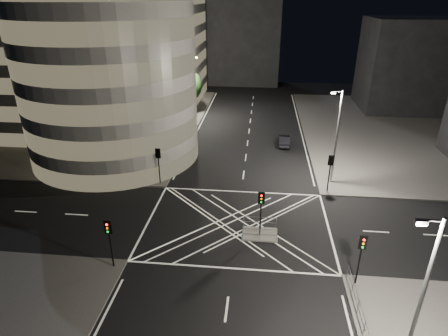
# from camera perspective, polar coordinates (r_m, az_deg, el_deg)

# --- Properties ---
(ground) EXTENTS (120.00, 120.00, 0.00)m
(ground) POSITION_cam_1_polar(r_m,az_deg,el_deg) (33.74, 2.06, -8.50)
(ground) COLOR black
(ground) RESTS_ON ground
(sidewalk_far_left) EXTENTS (42.00, 42.00, 0.15)m
(sidewalk_far_left) POSITION_cam_1_polar(r_m,az_deg,el_deg) (65.73, -22.42, 6.72)
(sidewalk_far_left) COLOR #53504E
(sidewalk_far_left) RESTS_ON ground
(sidewalk_far_right) EXTENTS (42.00, 42.00, 0.15)m
(sidewalk_far_right) POSITION_cam_1_polar(r_m,az_deg,el_deg) (64.23, 30.82, 4.63)
(sidewalk_far_right) COLOR #53504E
(sidewalk_far_right) RESTS_ON ground
(central_island) EXTENTS (3.00, 2.00, 0.15)m
(central_island) POSITION_cam_1_polar(r_m,az_deg,el_deg) (32.42, 5.45, -10.01)
(central_island) COLOR slate
(central_island) RESTS_ON ground
(office_tower_curved) EXTENTS (30.00, 29.00, 27.20)m
(office_tower_curved) POSITION_cam_1_polar(r_m,az_deg,el_deg) (52.25, -20.52, 16.97)
(office_tower_curved) COLOR gray
(office_tower_curved) RESTS_ON sidewalk_far_left
(office_block_rear) EXTENTS (24.00, 16.00, 22.00)m
(office_block_rear) POSITION_cam_1_polar(r_m,az_deg,el_deg) (74.36, -13.46, 18.61)
(office_block_rear) COLOR gray
(office_block_rear) RESTS_ON sidewalk_far_left
(building_right_far) EXTENTS (14.00, 12.00, 15.00)m
(building_right_far) POSITION_cam_1_polar(r_m,az_deg,el_deg) (73.13, 26.03, 13.96)
(building_right_far) COLOR black
(building_right_far) RESTS_ON sidewalk_far_right
(building_far_end) EXTENTS (18.00, 8.00, 18.00)m
(building_far_end) POSITION_cam_1_polar(r_m,az_deg,el_deg) (86.81, 2.19, 18.63)
(building_far_end) COLOR black
(building_far_end) RESTS_ON ground
(tree_a) EXTENTS (4.15, 4.15, 6.85)m
(tree_a) POSITION_cam_1_polar(r_m,az_deg,el_deg) (41.48, -11.62, 4.73)
(tree_a) COLOR black
(tree_a) RESTS_ON sidewalk_far_left
(tree_b) EXTENTS (4.28, 4.28, 6.90)m
(tree_b) POSITION_cam_1_polar(r_m,az_deg,el_deg) (46.93, -9.54, 7.26)
(tree_b) COLOR black
(tree_b) RESTS_ON sidewalk_far_left
(tree_c) EXTENTS (4.06, 4.06, 6.83)m
(tree_c) POSITION_cam_1_polar(r_m,az_deg,el_deg) (52.47, -7.88, 9.32)
(tree_c) COLOR black
(tree_c) RESTS_ON sidewalk_far_left
(tree_d) EXTENTS (4.69, 4.69, 7.75)m
(tree_d) POSITION_cam_1_polar(r_m,az_deg,el_deg) (57.99, -6.56, 11.46)
(tree_d) COLOR black
(tree_d) RESTS_ON sidewalk_far_left
(tree_e) EXTENTS (4.45, 4.45, 7.22)m
(tree_e) POSITION_cam_1_polar(r_m,az_deg,el_deg) (63.80, -5.41, 12.40)
(tree_e) COLOR black
(tree_e) RESTS_ON sidewalk_far_left
(traffic_signal_fl) EXTENTS (0.55, 0.22, 4.00)m
(traffic_signal_fl) POSITION_cam_1_polar(r_m,az_deg,el_deg) (39.67, -9.96, 1.29)
(traffic_signal_fl) COLOR black
(traffic_signal_fl) RESTS_ON sidewalk_far_left
(traffic_signal_nl) EXTENTS (0.55, 0.22, 4.00)m
(traffic_signal_nl) POSITION_cam_1_polar(r_m,az_deg,el_deg) (28.46, -17.11, -9.77)
(traffic_signal_nl) COLOR black
(traffic_signal_nl) RESTS_ON sidewalk_near_left
(traffic_signal_fr) EXTENTS (0.55, 0.22, 4.00)m
(traffic_signal_fr) POSITION_cam_1_polar(r_m,az_deg,el_deg) (38.92, 15.88, 0.20)
(traffic_signal_fr) COLOR black
(traffic_signal_fr) RESTS_ON sidewalk_far_right
(traffic_signal_nr) EXTENTS (0.55, 0.22, 4.00)m
(traffic_signal_nr) POSITION_cam_1_polar(r_m,az_deg,el_deg) (27.40, 20.19, -11.77)
(traffic_signal_nr) COLOR black
(traffic_signal_nr) RESTS_ON sidewalk_near_right
(traffic_signal_island) EXTENTS (0.55, 0.22, 4.00)m
(traffic_signal_island) POSITION_cam_1_polar(r_m,az_deg,el_deg) (30.88, 5.67, -5.70)
(traffic_signal_island) COLOR black
(traffic_signal_island) RESTS_ON central_island
(street_lamp_left_near) EXTENTS (1.25, 0.25, 10.00)m
(street_lamp_left_near) POSITION_cam_1_polar(r_m,az_deg,el_deg) (43.61, -9.26, 7.23)
(street_lamp_left_near) COLOR slate
(street_lamp_left_near) RESTS_ON sidewalk_far_left
(street_lamp_left_far) EXTENTS (1.25, 0.25, 10.00)m
(street_lamp_left_far) POSITION_cam_1_polar(r_m,az_deg,el_deg) (60.57, -4.97, 12.45)
(street_lamp_left_far) COLOR slate
(street_lamp_left_far) RESTS_ON sidewalk_far_left
(street_lamp_right_far) EXTENTS (1.25, 0.25, 10.00)m
(street_lamp_right_far) POSITION_cam_1_polar(r_m,az_deg,el_deg) (40.08, 16.74, 4.88)
(street_lamp_right_far) COLOR slate
(street_lamp_right_far) RESTS_ON sidewalk_far_right
(street_lamp_right_near) EXTENTS (1.25, 0.25, 10.00)m
(street_lamp_right_near) POSITION_cam_1_polar(r_m,az_deg,el_deg) (20.73, 27.60, -17.59)
(street_lamp_right_near) COLOR slate
(street_lamp_right_near) RESTS_ON sidewalk_near_right
(railing_island_south) EXTENTS (2.80, 0.06, 1.10)m
(railing_island_south) POSITION_cam_1_polar(r_m,az_deg,el_deg) (31.32, 5.47, -10.02)
(railing_island_south) COLOR slate
(railing_island_south) RESTS_ON central_island
(railing_island_north) EXTENTS (2.80, 0.06, 1.10)m
(railing_island_north) POSITION_cam_1_polar(r_m,az_deg,el_deg) (32.82, 5.52, -8.22)
(railing_island_north) COLOR slate
(railing_island_north) RESTS_ON central_island
(sedan) EXTENTS (1.52, 4.15, 1.36)m
(sedan) POSITION_cam_1_polar(r_m,az_deg,el_deg) (51.15, 9.16, 4.15)
(sedan) COLOR black
(sedan) RESTS_ON ground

